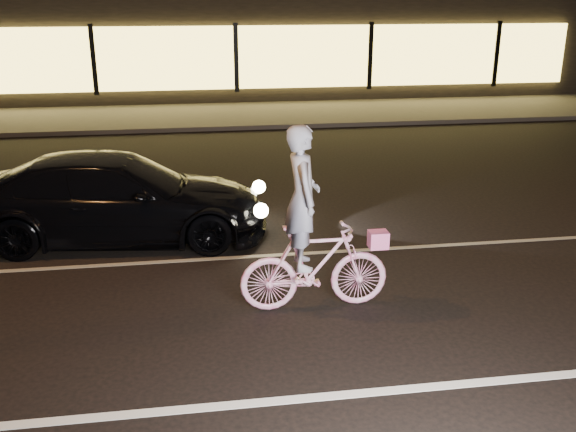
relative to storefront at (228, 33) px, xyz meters
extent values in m
plane|color=black|center=(0.00, -18.97, -2.15)|extent=(90.00, 90.00, 0.00)
cube|color=silver|center=(0.00, -20.47, -2.14)|extent=(60.00, 0.12, 0.01)
cube|color=gray|center=(0.00, -16.97, -2.14)|extent=(60.00, 0.10, 0.01)
cube|color=#383533|center=(0.00, -5.97, -2.09)|extent=(30.00, 4.00, 0.12)
cube|color=black|center=(0.00, 0.03, -0.15)|extent=(25.00, 8.00, 4.00)
cube|color=#F1CC54|center=(0.00, -4.07, -0.55)|extent=(23.00, 0.15, 2.00)
cube|color=black|center=(-4.50, -4.15, -0.55)|extent=(0.15, 0.08, 2.20)
cube|color=black|center=(0.00, -4.15, -0.55)|extent=(0.15, 0.08, 2.20)
cube|color=black|center=(4.50, -4.15, -0.55)|extent=(0.15, 0.08, 2.20)
cube|color=black|center=(9.00, -4.15, -0.55)|extent=(0.15, 0.08, 2.20)
imported|color=#E43682|center=(-0.18, -18.65, -1.61)|extent=(1.79, 0.51, 1.08)
imported|color=white|center=(-0.33, -18.65, -0.74)|extent=(0.40, 0.62, 1.69)
cube|color=#EC49A4|center=(0.59, -18.65, -1.31)|extent=(0.23, 0.18, 0.21)
imported|color=black|center=(-2.72, -15.91, -1.49)|extent=(4.69, 2.22, 1.32)
sphere|color=#FFF2BF|center=(-0.50, -15.48, -1.54)|extent=(0.22, 0.22, 0.22)
sphere|color=#FFF2BF|center=(-0.60, -16.69, -1.54)|extent=(0.22, 0.22, 0.22)
camera|label=1|loc=(-1.54, -25.53, 1.49)|focal=40.00mm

